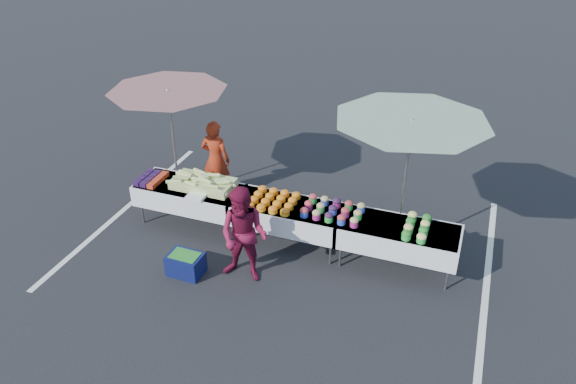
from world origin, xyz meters
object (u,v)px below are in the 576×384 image
(customer, at_px, (244,235))
(storage_bin, at_px, (186,264))
(table_center, at_px, (288,214))
(umbrella_right, at_px, (411,132))
(vendor, at_px, (216,159))
(table_left, at_px, (190,194))
(umbrella_left, at_px, (169,100))
(table_right, at_px, (398,236))

(customer, distance_m, storage_bin, 1.11)
(table_center, distance_m, umbrella_right, 2.38)
(table_center, xyz_separation_m, umbrella_right, (1.75, 0.40, 1.56))
(vendor, bearing_deg, table_left, 90.25)
(table_left, relative_size, customer, 1.19)
(vendor, relative_size, storage_bin, 2.82)
(vendor, bearing_deg, umbrella_left, 21.28)
(table_left, xyz_separation_m, umbrella_left, (-0.70, 0.76, 1.36))
(table_left, relative_size, table_center, 1.00)
(table_right, xyz_separation_m, vendor, (-3.61, 1.03, 0.18))
(table_left, distance_m, table_right, 3.60)
(vendor, distance_m, customer, 2.57)
(table_right, relative_size, storage_bin, 3.44)
(table_right, height_order, storage_bin, table_right)
(umbrella_right, height_order, storage_bin, umbrella_right)
(umbrella_left, xyz_separation_m, storage_bin, (1.29, -2.04, -1.76))
(table_right, relative_size, vendor, 1.22)
(vendor, xyz_separation_m, storage_bin, (0.60, -2.31, -0.58))
(table_right, height_order, umbrella_left, umbrella_left)
(table_center, xyz_separation_m, table_right, (1.80, 0.00, 0.00))
(table_right, xyz_separation_m, customer, (-2.11, -1.05, 0.20))
(vendor, bearing_deg, storage_bin, 104.18)
(table_left, relative_size, umbrella_right, 0.72)
(table_center, bearing_deg, table_left, 180.00)
(vendor, height_order, storage_bin, vendor)
(umbrella_right, bearing_deg, vendor, 169.97)
(table_right, relative_size, umbrella_left, 0.76)
(table_center, xyz_separation_m, storage_bin, (-1.21, -1.28, -0.40))
(vendor, relative_size, umbrella_right, 0.59)
(table_right, bearing_deg, customer, -153.44)
(table_center, relative_size, customer, 1.19)
(table_right, relative_size, customer, 1.19)
(umbrella_right, xyz_separation_m, storage_bin, (-2.96, -1.68, -1.96))
(table_center, height_order, vendor, vendor)
(table_right, bearing_deg, table_left, 180.00)
(table_right, bearing_deg, vendor, 164.08)
(vendor, distance_m, umbrella_right, 3.87)
(table_center, distance_m, vendor, 2.09)
(storage_bin, bearing_deg, table_left, 115.88)
(umbrella_left, bearing_deg, table_right, -9.99)
(table_left, height_order, vendor, vendor)
(umbrella_left, xyz_separation_m, umbrella_right, (4.25, -0.36, 0.20))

